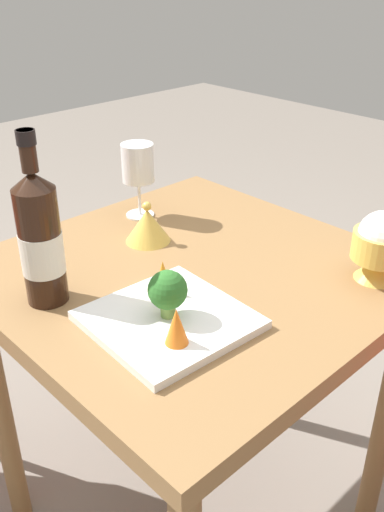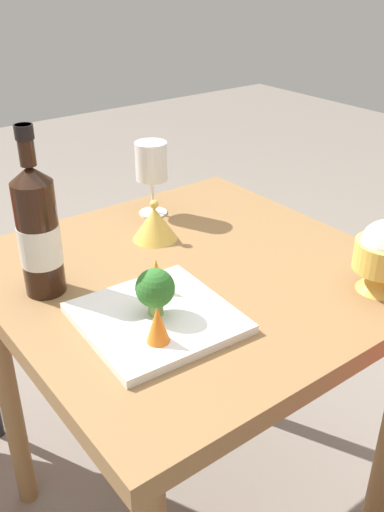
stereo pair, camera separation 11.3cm
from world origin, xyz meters
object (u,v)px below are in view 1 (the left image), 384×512
Objects in this scene: rice_bowl_lid at (148,225)px; serving_plate at (169,320)px; rice_bowl at (381,245)px; carrot_garnish_right at (163,277)px; carrot_garnish_left at (177,326)px; wine_bottle at (40,239)px; broccoli_floret at (168,291)px; wine_glass at (138,165)px.

serving_plate is (-0.27, 0.18, -0.03)m from rice_bowl_lid.
carrot_garnish_right is at bearing 56.78° from rice_bowl.
carrot_garnish_right is at bearing -33.18° from carrot_garnish_left.
wine_bottle is at bearing 46.24° from carrot_garnish_right.
broccoli_floret is (-0.21, -0.11, -0.06)m from wine_bottle.
wine_glass reaches higher than broccoli_floret.
wine_glass reaches higher than rice_bowl_lid.
rice_bowl reaches higher than serving_plate.
broccoli_floret reaches higher than carrot_garnish_right.
broccoli_floret reaches higher than serving_plate.
wine_glass is at bearing -31.64° from rice_bowl_lid.
serving_plate is (-0.21, -0.11, -0.12)m from wine_bottle.
wine_glass is 0.58m from rice_bowl.
broccoli_floret is 1.33× the size of carrot_garnish_left.
rice_bowl_lid is (0.06, -0.29, -0.09)m from wine_bottle.
broccoli_floret reaches higher than carrot_garnish_left.
carrot_garnish_right is (-0.32, 0.21, -0.08)m from wine_glass.
wine_bottle is 0.30m from carrot_garnish_left.
serving_plate is 0.09m from carrot_garnish_left.
broccoli_floret is at bearing 67.18° from rice_bowl.
serving_plate is at bearing 147.08° from wine_glass.
wine_bottle is 1.78× the size of wine_glass.
broccoli_floret is at bearing 147.04° from wine_glass.
broccoli_floret is at bearing -152.62° from wine_bottle.
wine_bottle is 0.31m from rice_bowl_lid.
carrot_garnish_left is (-0.07, 0.04, 0.04)m from serving_plate.
wine_bottle reaches higher than carrot_garnish_right.
rice_bowl_lid is 1.57× the size of carrot_garnish_right.
wine_glass is 2.09× the size of broccoli_floret.
wine_glass is 0.39m from carrot_garnish_right.
rice_bowl is 0.42m from carrot_garnish_right.
wine_glass is at bearing 14.68° from rice_bowl.
rice_bowl_lid is 0.24m from carrot_garnish_right.
wine_glass is at bearing -32.73° from carrot_garnish_left.
rice_bowl reaches higher than rice_bowl_lid.
carrot_garnish_left reaches higher than serving_plate.
rice_bowl_lid reaches higher than serving_plate.
carrot_garnish_left is at bearing 148.65° from broccoli_floret.
wine_bottle is 4.95× the size of carrot_garnish_left.
serving_plate is at bearing 146.53° from rice_bowl_lid.
wine_bottle is at bearing 27.38° from broccoli_floret.
carrot_garnish_right is at bearing -133.76° from wine_bottle.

